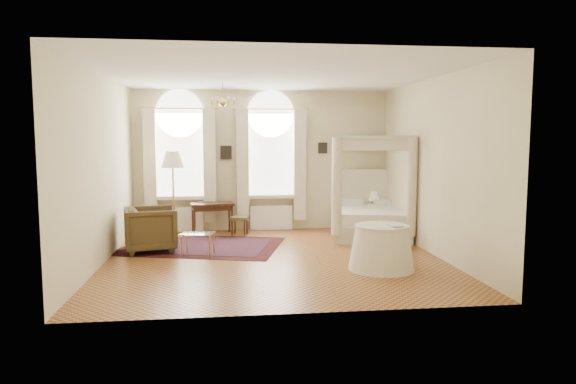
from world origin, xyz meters
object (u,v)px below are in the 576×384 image
at_px(writing_desk, 212,207).
at_px(armchair, 151,229).
at_px(nightstand, 375,218).
at_px(side_table, 381,248).
at_px(canopy_bed, 370,213).
at_px(coffee_table, 198,235).
at_px(stool, 240,220).
at_px(floor_lamp, 173,164).

bearing_deg(writing_desk, armchair, -124.33).
distance_m(nightstand, side_table, 3.84).
height_order(nightstand, armchair, armchair).
bearing_deg(writing_desk, side_table, -50.68).
height_order(canopy_bed, coffee_table, canopy_bed).
height_order(stool, side_table, side_table).
relative_size(coffee_table, floor_lamp, 0.36).
distance_m(canopy_bed, coffee_table, 4.00).
relative_size(canopy_bed, floor_lamp, 1.24).
bearing_deg(nightstand, floor_lamp, -173.64).
bearing_deg(stool, nightstand, 6.73).
distance_m(floor_lamp, side_table, 5.04).
distance_m(canopy_bed, writing_desk, 3.57).
xyz_separation_m(stool, side_table, (2.27, -3.32, 0.01)).
distance_m(stool, coffee_table, 2.04).
distance_m(nightstand, floor_lamp, 4.92).
xyz_separation_m(armchair, coffee_table, (0.91, -0.40, -0.06)).
height_order(nightstand, writing_desk, writing_desk).
height_order(armchair, floor_lamp, floor_lamp).
height_order(nightstand, side_table, side_table).
distance_m(nightstand, stool, 3.29).
distance_m(canopy_bed, nightstand, 0.92).
relative_size(canopy_bed, armchair, 2.47).
height_order(canopy_bed, side_table, canopy_bed).
height_order(canopy_bed, stool, canopy_bed).
relative_size(nightstand, writing_desk, 0.51).
bearing_deg(canopy_bed, armchair, -167.51).
distance_m(stool, side_table, 4.02).
relative_size(stool, floor_lamp, 0.23).
distance_m(nightstand, armchair, 5.34).
bearing_deg(stool, canopy_bed, -8.45).
distance_m(canopy_bed, armchair, 4.76).
bearing_deg(armchair, stool, -62.44).
bearing_deg(canopy_bed, writing_desk, 169.92).
bearing_deg(armchair, side_table, -127.27).
bearing_deg(canopy_bed, floor_lamp, 176.15).
distance_m(writing_desk, coffee_table, 2.09).
relative_size(nightstand, floor_lamp, 0.28).
relative_size(nightstand, stool, 1.18).
xyz_separation_m(writing_desk, coffee_table, (-0.22, -2.06, -0.24)).
bearing_deg(armchair, coffee_table, -126.25).
bearing_deg(coffee_table, side_table, -25.18).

